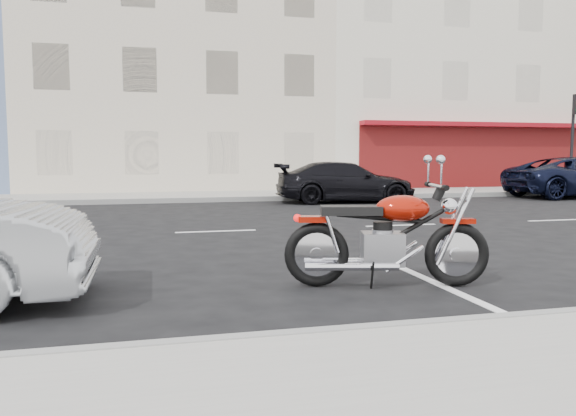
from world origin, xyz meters
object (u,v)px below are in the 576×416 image
motorcycle (460,240)px  car_far (346,182)px  fire_hydrant (537,180)px  traffic_light (574,129)px

motorcycle → car_far: size_ratio=0.52×
car_far → motorcycle: bearing=172.0°
fire_hydrant → car_far: (-9.14, -2.58, 0.12)m
traffic_light → car_far: size_ratio=0.85×
car_far → fire_hydrant: bearing=-68.8°
traffic_light → fire_hydrant: 2.53m
fire_hydrant → traffic_light: bearing=-6.4°
motorcycle → car_far: car_far is taller
car_far → traffic_light: bearing=-71.8°
motorcycle → car_far: bearing=90.3°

